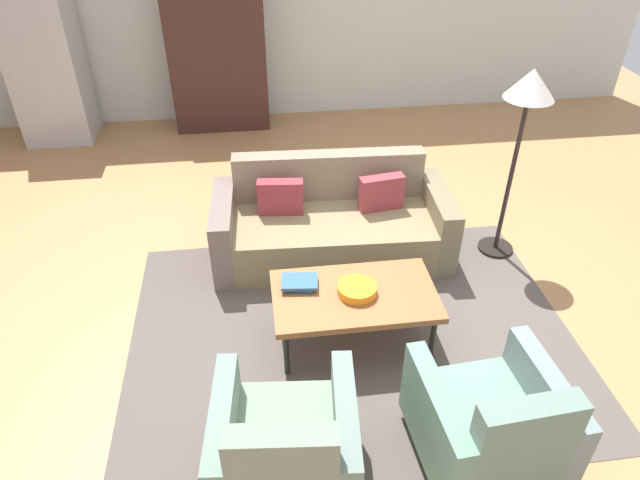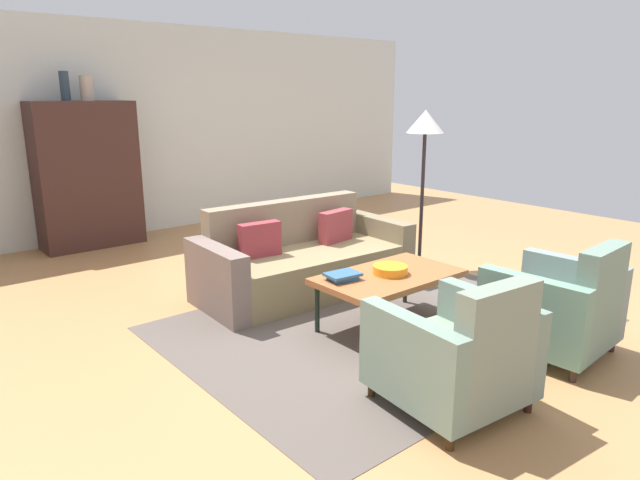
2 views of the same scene
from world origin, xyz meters
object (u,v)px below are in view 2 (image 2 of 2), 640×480
object	(u,v)px
armchair_left	(459,358)
floor_lamp	(425,136)
couch	(301,262)
fruit_bowl	(390,270)
cabinet	(87,175)
vase_round	(87,88)
book_stack	(343,276)
coffee_table	(389,279)
armchair_right	(560,310)
vase_tall	(65,86)

from	to	relation	value
armchair_left	floor_lamp	bearing A→B (deg)	50.62
couch	fruit_bowl	bearing A→B (deg)	93.22
cabinet	armchair_left	bearing A→B (deg)	-85.77
fruit_bowl	vase_round	world-z (taller)	vase_round
fruit_bowl	book_stack	bearing A→B (deg)	161.90
book_stack	vase_round	size ratio (longest dim) A/B	0.96
fruit_bowl	couch	bearing A→B (deg)	90.56
coffee_table	armchair_right	xyz separation A→B (m)	(0.60, -1.17, -0.08)
couch	armchair_right	world-z (taller)	armchair_right
vase_tall	vase_round	xyz separation A→B (m)	(0.25, 0.00, -0.02)
couch	cabinet	world-z (taller)	cabinet
fruit_bowl	vase_round	distance (m)	4.54
armchair_right	fruit_bowl	bearing A→B (deg)	112.99
armchair_left	cabinet	bearing A→B (deg)	99.91
armchair_right	book_stack	size ratio (longest dim) A/B	3.09
armchair_left	armchair_right	bearing A→B (deg)	5.67
vase_tall	floor_lamp	size ratio (longest dim) A/B	0.20
book_stack	vase_tall	xyz separation A→B (m)	(-0.76, 4.07, 1.48)
coffee_table	armchair_left	size ratio (longest dim) A/B	1.36
cabinet	vase_round	distance (m)	1.05
fruit_bowl	book_stack	size ratio (longest dim) A/B	1.01
armchair_right	armchair_left	bearing A→B (deg)	176.20
armchair_right	vase_tall	distance (m)	5.88
coffee_table	vase_tall	size ratio (longest dim) A/B	3.51
cabinet	couch	bearing A→B (deg)	-71.55
cabinet	vase_tall	world-z (taller)	vase_tall
armchair_left	cabinet	size ratio (longest dim) A/B	0.49
book_stack	cabinet	size ratio (longest dim) A/B	0.16
book_stack	armchair_left	bearing A→B (deg)	-99.50
fruit_bowl	floor_lamp	bearing A→B (deg)	32.64
couch	vase_round	distance (m)	3.56
armchair_left	book_stack	size ratio (longest dim) A/B	3.09
fruit_bowl	cabinet	size ratio (longest dim) A/B	0.16
cabinet	vase_tall	bearing A→B (deg)	-178.19
vase_round	book_stack	bearing A→B (deg)	-82.79
armchair_right	vase_round	world-z (taller)	vase_round
armchair_left	vase_tall	world-z (taller)	vase_tall
armchair_left	book_stack	xyz separation A→B (m)	(0.22, 1.30, 0.15)
armchair_right	book_stack	distance (m)	1.64
book_stack	vase_round	world-z (taller)	vase_round
floor_lamp	coffee_table	bearing A→B (deg)	-147.62
armchair_right	book_stack	world-z (taller)	armchair_right
floor_lamp	vase_tall	bearing A→B (deg)	129.88
armchair_right	cabinet	bearing A→B (deg)	102.87
cabinet	armchair_right	bearing A→B (deg)	-73.34
armchair_left	fruit_bowl	size ratio (longest dim) A/B	3.06
cabinet	floor_lamp	xyz separation A→B (m)	(2.54, -3.23, 0.54)
vase_round	floor_lamp	distance (m)	4.08
coffee_table	armchair_left	world-z (taller)	armchair_left
floor_lamp	vase_round	bearing A→B (deg)	127.16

